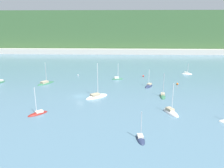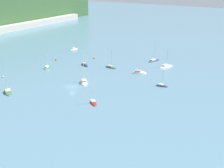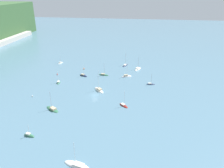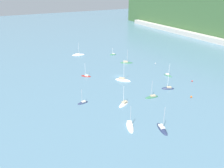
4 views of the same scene
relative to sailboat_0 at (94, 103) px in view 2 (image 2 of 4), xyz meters
The scene contains 15 objects.
ground_plane 17.80m from the sailboat_0, 61.25° to the left, with size 600.00×600.00×0.00m, color slate.
sailboat_0 is the anchor object (origin of this frame).
sailboat_1 75.56m from the sailboat_0, 43.16° to the left, with size 4.98×2.73×5.81m.
sailboat_3 32.38m from the sailboat_0, 104.78° to the left, with size 6.67×8.28×9.51m.
sailboat_4 57.32m from the sailboat_0, ahead, with size 7.78×4.21×9.89m.
sailboat_5 40.16m from the sailboat_0, 23.89° to the left, with size 2.85×6.74×8.83m.
sailboat_7 36.24m from the sailboat_0, ahead, with size 4.47×6.62×9.55m.
sailboat_8 44.07m from the sailboat_0, 40.34° to the left, with size 4.56×6.17×7.82m.
sailboat_9 29.45m from the sailboat_0, 25.33° to the right, with size 2.10×4.97×7.02m.
sailboat_10 45.06m from the sailboat_0, 62.08° to the left, with size 5.30×2.61×7.80m.
sailboat_11 50.68m from the sailboat_0, ahead, with size 7.91×5.14×9.60m.
sailboat_12 20.65m from the sailboat_0, 45.36° to the left, with size 8.10×7.40×12.43m.
mooring_buoy_0 55.24m from the sailboat_0, 34.70° to the left, with size 0.84×0.84×0.84m.
mooring_buoy_1 56.18m from the sailboat_0, 53.87° to the left, with size 0.71×0.71×0.71m.
mooring_buoy_2 46.33m from the sailboat_0, 87.14° to the left, with size 0.64×0.64×0.64m.
Camera 2 is at (-84.85, -70.05, 40.49)m, focal length 50.00 mm.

